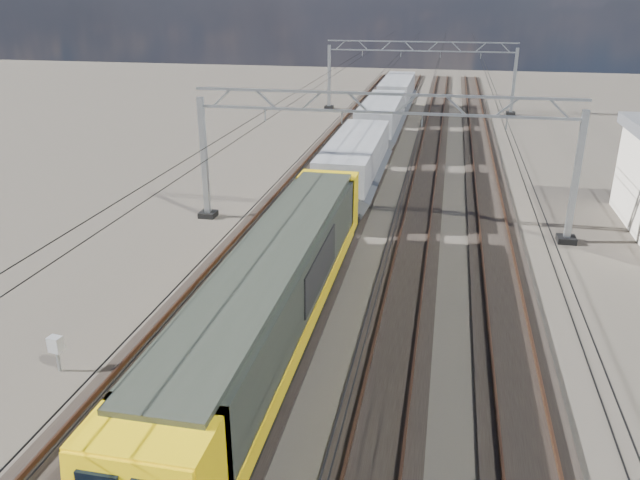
% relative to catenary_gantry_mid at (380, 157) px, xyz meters
% --- Properties ---
extents(ground, '(160.00, 160.00, 0.00)m').
position_rel_catenary_gantry_mid_xyz_m(ground, '(-0.00, -4.00, -3.91)').
color(ground, black).
rests_on(ground, ground).
extents(track_outer_west, '(2.60, 140.00, 0.30)m').
position_rel_catenary_gantry_mid_xyz_m(track_outer_west, '(-6.00, -4.00, -3.83)').
color(track_outer_west, black).
rests_on(track_outer_west, ground).
extents(track_loco, '(2.60, 140.00, 0.30)m').
position_rel_catenary_gantry_mid_xyz_m(track_loco, '(-2.00, -4.00, -3.83)').
color(track_loco, black).
rests_on(track_loco, ground).
extents(track_inner_east, '(2.60, 140.00, 0.30)m').
position_rel_catenary_gantry_mid_xyz_m(track_inner_east, '(2.00, -4.00, -3.83)').
color(track_inner_east, black).
rests_on(track_inner_east, ground).
extents(track_outer_east, '(2.60, 140.00, 0.30)m').
position_rel_catenary_gantry_mid_xyz_m(track_outer_east, '(6.00, -4.00, -3.83)').
color(track_outer_east, black).
rests_on(track_outer_east, ground).
extents(catenary_gantry_mid, '(19.90, 0.90, 7.11)m').
position_rel_catenary_gantry_mid_xyz_m(catenary_gantry_mid, '(0.00, 0.00, 0.00)').
color(catenary_gantry_mid, '#99A0A7').
rests_on(catenary_gantry_mid, ground).
extents(catenary_gantry_far, '(19.90, 0.90, 7.11)m').
position_rel_catenary_gantry_mid_xyz_m(catenary_gantry_far, '(0.00, 36.00, 0.00)').
color(catenary_gantry_far, '#99A0A7').
rests_on(catenary_gantry_far, ground).
extents(overhead_wires, '(12.03, 140.00, 0.53)m').
position_rel_catenary_gantry_mid_xyz_m(overhead_wires, '(-0.00, 4.00, 1.84)').
color(overhead_wires, black).
rests_on(overhead_wires, ground).
extents(locomotive, '(2.76, 21.10, 3.62)m').
position_rel_catenary_gantry_mid_xyz_m(locomotive, '(-2.00, -12.85, -1.58)').
color(locomotive, black).
rests_on(locomotive, ground).
extents(hopper_wagon_lead, '(3.38, 13.00, 3.25)m').
position_rel_catenary_gantry_mid_xyz_m(hopper_wagon_lead, '(-2.00, 4.84, -1.67)').
color(hopper_wagon_lead, black).
rests_on(hopper_wagon_lead, ground).
extents(hopper_wagon_mid, '(3.38, 13.00, 3.25)m').
position_rel_catenary_gantry_mid_xyz_m(hopper_wagon_mid, '(-2.00, 19.04, -1.67)').
color(hopper_wagon_mid, black).
rests_on(hopper_wagon_mid, ground).
extents(hopper_wagon_third, '(3.38, 13.00, 3.25)m').
position_rel_catenary_gantry_mid_xyz_m(hopper_wagon_third, '(-2.00, 33.24, -1.67)').
color(hopper_wagon_third, black).
rests_on(hopper_wagon_third, ground).
extents(trackside_cabinet, '(0.47, 0.37, 1.28)m').
position_rel_catenary_gantry_mid_xyz_m(trackside_cabinet, '(-8.74, -15.45, -2.93)').
color(trackside_cabinet, '#99A0A7').
rests_on(trackside_cabinet, ground).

